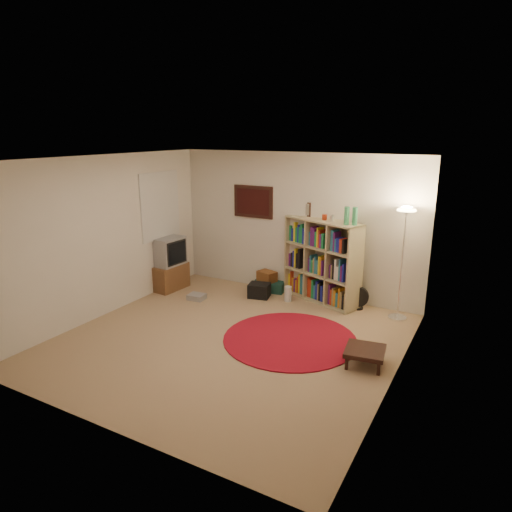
{
  "coord_description": "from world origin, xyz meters",
  "views": [
    {
      "loc": [
        3.14,
        -4.95,
        2.85
      ],
      "look_at": [
        0.1,
        0.6,
        1.1
      ],
      "focal_mm": 32.0,
      "sensor_mm": 36.0,
      "label": 1
    }
  ],
  "objects_px": {
    "bookshelf": "(321,262)",
    "side_table": "(365,352)",
    "floor_lamp": "(405,226)",
    "floor_fan": "(358,298)",
    "suitcase": "(270,286)",
    "tv_stand": "(168,264)"
  },
  "relations": [
    {
      "from": "suitcase",
      "to": "tv_stand",
      "type": "bearing_deg",
      "value": -164.95
    },
    {
      "from": "side_table",
      "to": "suitcase",
      "type": "bearing_deg",
      "value": 140.64
    },
    {
      "from": "bookshelf",
      "to": "side_table",
      "type": "distance_m",
      "value": 2.36
    },
    {
      "from": "bookshelf",
      "to": "tv_stand",
      "type": "xyz_separation_m",
      "value": [
        -2.68,
        -0.79,
        -0.22
      ]
    },
    {
      "from": "floor_fan",
      "to": "tv_stand",
      "type": "distance_m",
      "value": 3.47
    },
    {
      "from": "bookshelf",
      "to": "floor_fan",
      "type": "bearing_deg",
      "value": 12.28
    },
    {
      "from": "floor_fan",
      "to": "tv_stand",
      "type": "bearing_deg",
      "value": -176.8
    },
    {
      "from": "bookshelf",
      "to": "floor_lamp",
      "type": "relative_size",
      "value": 0.96
    },
    {
      "from": "tv_stand",
      "to": "suitcase",
      "type": "bearing_deg",
      "value": 29.45
    },
    {
      "from": "bookshelf",
      "to": "floor_fan",
      "type": "distance_m",
      "value": 0.86
    },
    {
      "from": "floor_fan",
      "to": "suitcase",
      "type": "distance_m",
      "value": 1.7
    },
    {
      "from": "tv_stand",
      "to": "side_table",
      "type": "distance_m",
      "value": 4.16
    },
    {
      "from": "floor_lamp",
      "to": "suitcase",
      "type": "distance_m",
      "value": 2.73
    },
    {
      "from": "bookshelf",
      "to": "floor_lamp",
      "type": "xyz_separation_m",
      "value": [
        1.36,
        -0.19,
        0.79
      ]
    },
    {
      "from": "floor_lamp",
      "to": "floor_fan",
      "type": "relative_size",
      "value": 4.56
    },
    {
      "from": "floor_lamp",
      "to": "side_table",
      "type": "distance_m",
      "value": 2.14
    },
    {
      "from": "tv_stand",
      "to": "floor_fan",
      "type": "bearing_deg",
      "value": 15.67
    },
    {
      "from": "bookshelf",
      "to": "floor_lamp",
      "type": "distance_m",
      "value": 1.59
    },
    {
      "from": "bookshelf",
      "to": "suitcase",
      "type": "distance_m",
      "value": 1.15
    },
    {
      "from": "side_table",
      "to": "tv_stand",
      "type": "bearing_deg",
      "value": 164.74
    },
    {
      "from": "floor_fan",
      "to": "tv_stand",
      "type": "xyz_separation_m",
      "value": [
        -3.39,
        -0.69,
        0.28
      ]
    },
    {
      "from": "floor_fan",
      "to": "side_table",
      "type": "bearing_deg",
      "value": -79.19
    }
  ]
}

